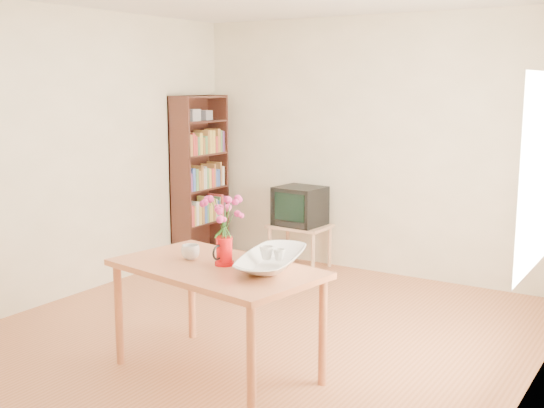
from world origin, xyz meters
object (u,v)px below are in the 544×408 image
Objects in this scene: table at (216,278)px; bowl at (272,229)px; mug at (190,252)px; television at (301,205)px; pitcher at (224,252)px.

bowl reaches higher than table.
mug is 0.24× the size of bowl.
table is 2.79m from television.
table is 11.74× the size of mug.
mug is 2.68m from television.
bowl is at bearing 38.29° from table.
bowl is 1.07× the size of television.
table is at bearing -67.42° from television.
table is 0.18m from pitcher.
mug is at bearing -167.20° from bowl.
pitcher is 0.41× the size of television.
pitcher is (0.03, 0.05, 0.17)m from table.
television is (-1.19, 2.47, -0.33)m from bowl.
mug reaches higher than table.
bowl is (0.29, 0.13, 0.16)m from pitcher.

